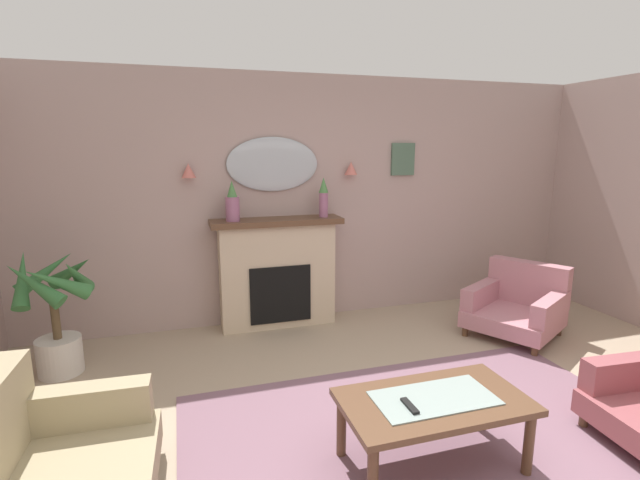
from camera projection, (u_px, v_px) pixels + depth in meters
The scene contains 13 objects.
wall_back at pixel (320, 199), 5.11m from camera, with size 7.26×0.10×2.64m, color #B29993.
patterned_rug at pixel (446, 456), 2.87m from camera, with size 3.20×2.40×0.01m, color #7F5B6B.
fireplace at pixel (278, 274), 4.90m from camera, with size 1.36×0.36×1.16m.
mantel_vase_right at pixel (232, 204), 4.59m from camera, with size 0.14×0.14×0.40m.
mantel_vase_centre at pixel (324, 197), 4.86m from camera, with size 0.10×0.10×0.42m.
wall_mirror at pixel (273, 164), 4.81m from camera, with size 0.96×0.06×0.56m, color #B2BCC6.
wall_sconce_left at pixel (188, 171), 4.52m from camera, with size 0.14×0.14×0.14m, color #D17066.
wall_sconce_right at pixel (351, 168), 5.01m from camera, with size 0.14×0.14×0.14m, color #D17066.
framed_picture at pixel (403, 159), 5.24m from camera, with size 0.28×0.03×0.36m, color #4C6B56.
coffee_table at pixel (434, 407), 2.72m from camera, with size 1.10×0.60×0.45m.
tv_remote at pixel (410, 406), 2.61m from camera, with size 0.04×0.16×0.02m, color black.
armchair_beside_couch at pixel (518, 305), 4.73m from camera, with size 1.11×1.10×0.71m.
potted_plant_tall_palm at pixel (55, 311), 3.83m from camera, with size 0.70×0.72×1.09m.
Camera 1 is at (-1.50, -2.01, 1.89)m, focal length 25.99 mm.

